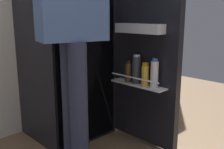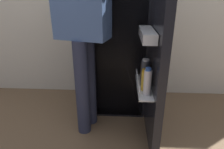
% 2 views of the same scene
% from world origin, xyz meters
% --- Properties ---
extents(refrigerator, '(0.67, 1.19, 1.76)m').
position_xyz_m(refrigerator, '(0.03, 0.48, 0.88)').
color(refrigerator, black).
rests_on(refrigerator, ground_plane).
extents(person, '(0.57, 0.81, 1.73)m').
position_xyz_m(person, '(-0.24, 0.08, 1.05)').
color(person, '#2D334C').
rests_on(person, ground_plane).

